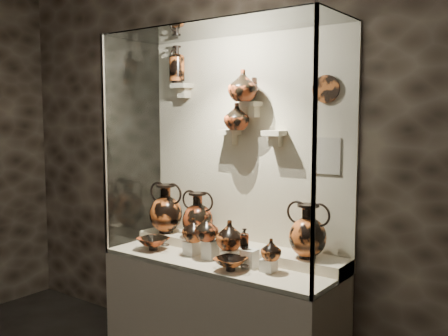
# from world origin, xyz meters

# --- Properties ---
(wall_back) EXTENTS (5.00, 0.02, 3.20)m
(wall_back) POSITION_xyz_m (0.00, 2.50, 1.60)
(wall_back) COLOR black
(wall_back) RESTS_ON ground
(plinth) EXTENTS (1.70, 0.60, 0.80)m
(plinth) POSITION_xyz_m (0.00, 2.18, 0.40)
(plinth) COLOR #C2B69C
(plinth) RESTS_ON floor
(front_tier) EXTENTS (1.68, 0.58, 0.03)m
(front_tier) POSITION_xyz_m (0.00, 2.18, 0.82)
(front_tier) COLOR beige
(front_tier) RESTS_ON plinth
(rear_tier) EXTENTS (1.70, 0.25, 0.10)m
(rear_tier) POSITION_xyz_m (0.00, 2.35, 0.85)
(rear_tier) COLOR beige
(rear_tier) RESTS_ON plinth
(back_panel) EXTENTS (1.70, 0.03, 1.60)m
(back_panel) POSITION_xyz_m (0.00, 2.50, 1.60)
(back_panel) COLOR #C2B69C
(back_panel) RESTS_ON plinth
(glass_front) EXTENTS (1.70, 0.01, 1.60)m
(glass_front) POSITION_xyz_m (0.00, 1.88, 1.60)
(glass_front) COLOR white
(glass_front) RESTS_ON plinth
(glass_left) EXTENTS (0.01, 0.60, 1.60)m
(glass_left) POSITION_xyz_m (-0.85, 2.18, 1.60)
(glass_left) COLOR white
(glass_left) RESTS_ON plinth
(glass_right) EXTENTS (0.01, 0.60, 1.60)m
(glass_right) POSITION_xyz_m (0.85, 2.18, 1.60)
(glass_right) COLOR white
(glass_right) RESTS_ON plinth
(glass_top) EXTENTS (1.70, 0.60, 0.01)m
(glass_top) POSITION_xyz_m (0.00, 2.18, 2.40)
(glass_top) COLOR white
(glass_top) RESTS_ON back_panel
(frame_post_left) EXTENTS (0.02, 0.02, 1.60)m
(frame_post_left) POSITION_xyz_m (-0.84, 1.89, 1.60)
(frame_post_left) COLOR gray
(frame_post_left) RESTS_ON plinth
(frame_post_right) EXTENTS (0.02, 0.02, 1.60)m
(frame_post_right) POSITION_xyz_m (0.84, 1.89, 1.60)
(frame_post_right) COLOR gray
(frame_post_right) RESTS_ON plinth
(pedestal_a) EXTENTS (0.09, 0.09, 0.10)m
(pedestal_a) POSITION_xyz_m (-0.22, 2.13, 0.88)
(pedestal_a) COLOR silver
(pedestal_a) RESTS_ON front_tier
(pedestal_b) EXTENTS (0.09, 0.09, 0.13)m
(pedestal_b) POSITION_xyz_m (-0.05, 2.13, 0.90)
(pedestal_b) COLOR silver
(pedestal_b) RESTS_ON front_tier
(pedestal_c) EXTENTS (0.09, 0.09, 0.09)m
(pedestal_c) POSITION_xyz_m (0.12, 2.13, 0.88)
(pedestal_c) COLOR silver
(pedestal_c) RESTS_ON front_tier
(pedestal_d) EXTENTS (0.09, 0.09, 0.12)m
(pedestal_d) POSITION_xyz_m (0.28, 2.13, 0.89)
(pedestal_d) COLOR silver
(pedestal_d) RESTS_ON front_tier
(pedestal_e) EXTENTS (0.09, 0.09, 0.08)m
(pedestal_e) POSITION_xyz_m (0.42, 2.13, 0.87)
(pedestal_e) COLOR silver
(pedestal_e) RESTS_ON front_tier
(bracket_ul) EXTENTS (0.14, 0.12, 0.04)m
(bracket_ul) POSITION_xyz_m (-0.55, 2.42, 2.05)
(bracket_ul) COLOR #C2B69C
(bracket_ul) RESTS_ON back_panel
(bracket_ca) EXTENTS (0.14, 0.12, 0.04)m
(bracket_ca) POSITION_xyz_m (-0.10, 2.42, 1.70)
(bracket_ca) COLOR #C2B69C
(bracket_ca) RESTS_ON back_panel
(bracket_cb) EXTENTS (0.10, 0.12, 0.04)m
(bracket_cb) POSITION_xyz_m (0.10, 2.42, 1.90)
(bracket_cb) COLOR #C2B69C
(bracket_cb) RESTS_ON back_panel
(bracket_cc) EXTENTS (0.14, 0.12, 0.04)m
(bracket_cc) POSITION_xyz_m (0.28, 2.42, 1.70)
(bracket_cc) COLOR #C2B69C
(bracket_cc) RESTS_ON back_panel
(amphora_left) EXTENTS (0.33, 0.33, 0.39)m
(amphora_left) POSITION_xyz_m (-0.63, 2.31, 1.09)
(amphora_left) COLOR #C35B25
(amphora_left) RESTS_ON rear_tier
(amphora_mid) EXTENTS (0.30, 0.30, 0.35)m
(amphora_mid) POSITION_xyz_m (-0.32, 2.32, 1.07)
(amphora_mid) COLOR #A23E1C
(amphora_mid) RESTS_ON rear_tier
(amphora_right) EXTENTS (0.30, 0.30, 0.36)m
(amphora_right) POSITION_xyz_m (0.59, 2.33, 1.08)
(amphora_right) COLOR #C35B25
(amphora_right) RESTS_ON rear_tier
(jug_a) EXTENTS (0.19, 0.19, 0.17)m
(jug_a) POSITION_xyz_m (-0.20, 2.13, 1.02)
(jug_a) COLOR #C35B25
(jug_a) RESTS_ON pedestal_a
(jug_b) EXTENTS (0.21, 0.21, 0.18)m
(jug_b) POSITION_xyz_m (-0.07, 2.11, 1.05)
(jug_b) COLOR #A23E1C
(jug_b) RESTS_ON pedestal_b
(jug_c) EXTENTS (0.24, 0.24, 0.20)m
(jug_c) POSITION_xyz_m (0.10, 2.15, 1.02)
(jug_c) COLOR #C35B25
(jug_c) RESTS_ON pedestal_c
(jug_e) EXTENTS (0.16, 0.16, 0.14)m
(jug_e) POSITION_xyz_m (0.45, 2.12, 0.98)
(jug_e) COLOR #C35B25
(jug_e) RESTS_ON pedestal_e
(lekythos_small) EXTENTS (0.07, 0.07, 0.16)m
(lekythos_small) POSITION_xyz_m (0.25, 2.11, 1.03)
(lekythos_small) COLOR #A23E1C
(lekythos_small) RESTS_ON pedestal_d
(kylix_left) EXTENTS (0.30, 0.25, 0.11)m
(kylix_left) POSITION_xyz_m (-0.53, 2.07, 0.89)
(kylix_left) COLOR #A23E1C
(kylix_left) RESTS_ON front_tier
(kylix_right) EXTENTS (0.30, 0.27, 0.10)m
(kylix_right) POSITION_xyz_m (0.22, 2.00, 0.88)
(kylix_right) COLOR #C35B25
(kylix_right) RESTS_ON front_tier
(lekythos_tall) EXTENTS (0.17, 0.17, 0.33)m
(lekythos_tall) POSITION_xyz_m (-0.58, 2.40, 2.23)
(lekythos_tall) COLOR #C35B25
(lekythos_tall) RESTS_ON bracket_ul
(ovoid_vase_a) EXTENTS (0.21, 0.21, 0.19)m
(ovoid_vase_a) POSITION_xyz_m (-0.00, 2.38, 1.81)
(ovoid_vase_a) COLOR #A23E1C
(ovoid_vase_a) RESTS_ON bracket_ca
(ovoid_vase_b) EXTENTS (0.24, 0.24, 0.22)m
(ovoid_vase_b) POSITION_xyz_m (0.06, 2.36, 2.03)
(ovoid_vase_b) COLOR #A23E1C
(ovoid_vase_b) RESTS_ON bracket_cb
(wall_plate) EXTENTS (0.18, 0.02, 0.18)m
(wall_plate) POSITION_xyz_m (0.63, 2.47, 1.99)
(wall_plate) COLOR #94461D
(wall_plate) RESTS_ON back_panel
(info_placard) EXTENTS (0.18, 0.01, 0.24)m
(info_placard) POSITION_xyz_m (0.65, 2.47, 1.56)
(info_placard) COLOR beige
(info_placard) RESTS_ON back_panel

